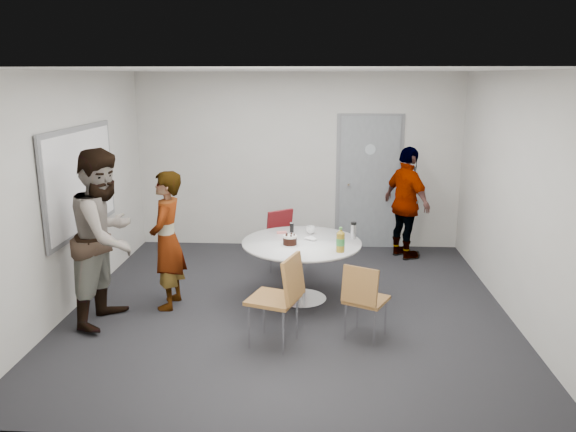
# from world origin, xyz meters

# --- Properties ---
(floor) EXTENTS (5.00, 5.00, 0.00)m
(floor) POSITION_xyz_m (0.00, 0.00, 0.00)
(floor) COLOR black
(floor) RESTS_ON ground
(ceiling) EXTENTS (5.00, 5.00, 0.00)m
(ceiling) POSITION_xyz_m (0.00, 0.00, 2.70)
(ceiling) COLOR silver
(ceiling) RESTS_ON wall_back
(wall_back) EXTENTS (5.00, 0.00, 5.00)m
(wall_back) POSITION_xyz_m (0.00, 2.50, 1.35)
(wall_back) COLOR beige
(wall_back) RESTS_ON floor
(wall_left) EXTENTS (0.00, 5.00, 5.00)m
(wall_left) POSITION_xyz_m (-2.50, 0.00, 1.35)
(wall_left) COLOR beige
(wall_left) RESTS_ON floor
(wall_right) EXTENTS (0.00, 5.00, 5.00)m
(wall_right) POSITION_xyz_m (2.50, 0.00, 1.35)
(wall_right) COLOR beige
(wall_right) RESTS_ON floor
(wall_front) EXTENTS (5.00, 0.00, 5.00)m
(wall_front) POSITION_xyz_m (0.00, -2.50, 1.35)
(wall_front) COLOR beige
(wall_front) RESTS_ON floor
(door) EXTENTS (1.02, 0.17, 2.12)m
(door) POSITION_xyz_m (1.10, 2.48, 1.03)
(door) COLOR slate
(door) RESTS_ON wall_back
(whiteboard) EXTENTS (0.04, 1.90, 1.25)m
(whiteboard) POSITION_xyz_m (-2.46, 0.20, 1.45)
(whiteboard) COLOR slate
(whiteboard) RESTS_ON wall_left
(table) EXTENTS (1.41, 1.41, 1.02)m
(table) POSITION_xyz_m (0.16, 0.21, 0.63)
(table) COLOR white
(table) RESTS_ON floor
(chair_near_left) EXTENTS (0.61, 0.58, 0.95)m
(chair_near_left) POSITION_xyz_m (-0.01, -0.98, 0.58)
(chair_near_left) COLOR brown
(chair_near_left) RESTS_ON floor
(chair_near_right) EXTENTS (0.53, 0.55, 0.82)m
(chair_near_right) POSITION_xyz_m (0.80, -0.82, 0.49)
(chair_near_right) COLOR brown
(chair_near_right) RESTS_ON floor
(chair_far) EXTENTS (0.59, 0.60, 0.87)m
(chair_far) POSITION_xyz_m (-0.13, 1.18, 0.53)
(chair_far) COLOR maroon
(chair_far) RESTS_ON floor
(person_main) EXTENTS (0.40, 0.59, 1.61)m
(person_main) POSITION_xyz_m (-1.40, -0.05, 0.80)
(person_main) COLOR #A5C6EA
(person_main) RESTS_ON floor
(person_left) EXTENTS (0.86, 1.03, 1.91)m
(person_left) POSITION_xyz_m (-1.95, -0.46, 0.96)
(person_left) COLOR white
(person_left) RESTS_ON floor
(person_right) EXTENTS (0.83, 1.04, 1.66)m
(person_right) POSITION_xyz_m (1.62, 1.95, 0.83)
(person_right) COLOR black
(person_right) RESTS_ON floor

